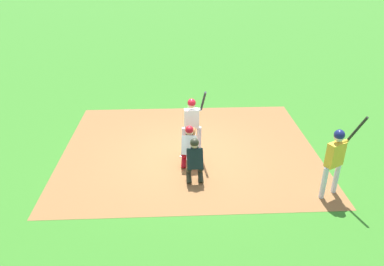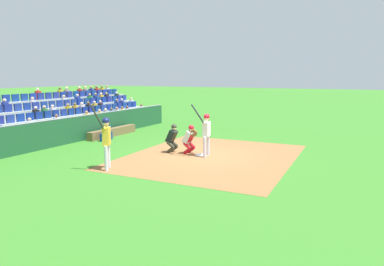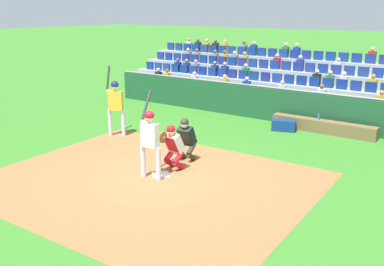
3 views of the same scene
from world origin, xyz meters
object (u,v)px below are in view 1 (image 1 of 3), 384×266
at_px(home_plate_marker, 190,156).
at_px(batter_at_plate, 192,120).
at_px(catcher_crouching, 190,144).
at_px(on_deck_batter, 336,155).
at_px(home_plate_umpire, 195,159).

bearing_deg(home_plate_marker, batter_at_plate, 74.31).
bearing_deg(batter_at_plate, catcher_crouching, -95.95).
height_order(home_plate_marker, on_deck_batter, on_deck_batter).
bearing_deg(on_deck_batter, batter_at_plate, 146.75).
bearing_deg(catcher_crouching, on_deck_batter, -22.41).
distance_m(home_plate_marker, batter_at_plate, 1.13).
xyz_separation_m(catcher_crouching, home_plate_umpire, (0.13, -0.78, -0.01)).
xyz_separation_m(batter_at_plate, on_deck_batter, (3.48, -2.28, 0.08)).
xyz_separation_m(home_plate_umpire, on_deck_batter, (3.43, -0.69, 0.48)).
height_order(batter_at_plate, home_plate_umpire, batter_at_plate).
distance_m(catcher_crouching, on_deck_batter, 3.88).
relative_size(home_plate_marker, on_deck_batter, 0.19).
relative_size(catcher_crouching, on_deck_batter, 0.55).
height_order(home_plate_marker, home_plate_umpire, home_plate_umpire).
bearing_deg(home_plate_marker, on_deck_batter, -29.15).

